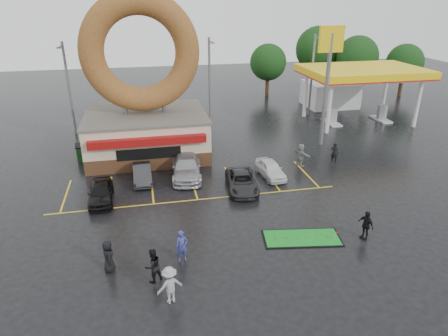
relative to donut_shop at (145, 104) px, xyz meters
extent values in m
plane|color=black|center=(3.00, -12.97, -4.46)|extent=(120.00, 120.00, 0.00)
cube|color=#472B19|center=(0.00, 0.03, -3.86)|extent=(10.00, 8.00, 1.20)
cube|color=beige|center=(0.00, 0.03, -2.11)|extent=(10.00, 8.00, 2.30)
cube|color=#59544C|center=(0.00, 0.03, -0.86)|extent=(10.20, 8.20, 0.20)
cube|color=maroon|center=(0.00, -4.27, -1.86)|extent=(9.00, 0.60, 0.60)
cylinder|color=slate|center=(-1.60, 0.03, -0.16)|extent=(0.30, 0.30, 1.20)
cylinder|color=slate|center=(1.60, 0.03, -0.16)|extent=(0.30, 0.30, 1.20)
torus|color=brown|center=(0.00, 0.03, 4.24)|extent=(9.60, 2.00, 9.60)
cylinder|color=silver|center=(18.00, 2.03, -1.96)|extent=(0.40, 0.40, 5.00)
cylinder|color=silver|center=(28.00, 2.03, -1.96)|extent=(0.40, 0.40, 5.00)
cylinder|color=silver|center=(18.00, 8.03, -1.96)|extent=(0.40, 0.40, 5.00)
cylinder|color=silver|center=(28.00, 8.03, -1.96)|extent=(0.40, 0.40, 5.00)
cube|color=silver|center=(23.00, 5.03, 0.79)|extent=(12.00, 8.00, 0.50)
cube|color=yellow|center=(23.00, 5.03, 1.09)|extent=(12.30, 8.30, 0.70)
cube|color=#99999E|center=(20.00, 5.03, -3.56)|extent=(0.90, 0.60, 1.60)
cube|color=#99999E|center=(26.00, 5.03, -3.56)|extent=(0.90, 0.60, 1.60)
cube|color=silver|center=(23.00, 12.03, -2.96)|extent=(6.00, 5.00, 3.00)
cylinder|color=slate|center=(16.00, -0.97, 0.54)|extent=(0.36, 0.36, 10.00)
cube|color=yellow|center=(16.00, -0.97, 5.04)|extent=(2.20, 0.30, 2.20)
cylinder|color=slate|center=(-7.00, 7.03, 0.04)|extent=(0.24, 0.24, 9.00)
cylinder|color=slate|center=(-7.00, 6.03, 4.24)|extent=(0.12, 2.00, 0.12)
cube|color=slate|center=(-7.00, 5.03, 4.19)|extent=(0.40, 0.18, 0.12)
cylinder|color=slate|center=(7.00, 8.03, 0.04)|extent=(0.24, 0.24, 9.00)
cylinder|color=slate|center=(7.00, 7.03, 4.24)|extent=(0.12, 2.00, 0.12)
cube|color=slate|center=(7.00, 6.03, 4.19)|extent=(0.40, 0.18, 0.12)
cylinder|color=slate|center=(19.00, 9.03, 0.04)|extent=(0.24, 0.24, 9.00)
cylinder|color=slate|center=(19.00, 8.03, 4.24)|extent=(0.12, 2.00, 0.12)
cube|color=slate|center=(19.00, 7.03, 4.19)|extent=(0.40, 0.18, 0.12)
cylinder|color=#332114|center=(29.00, 17.03, -3.02)|extent=(0.50, 0.50, 2.88)
sphere|color=black|center=(29.00, 17.03, 0.74)|extent=(5.60, 5.60, 5.60)
cylinder|color=#332114|center=(35.00, 15.03, -3.20)|extent=(0.50, 0.50, 2.52)
sphere|color=black|center=(35.00, 15.03, 0.09)|extent=(4.90, 4.90, 4.90)
cylinder|color=#332114|center=(25.00, 21.03, -2.84)|extent=(0.50, 0.50, 3.24)
sphere|color=black|center=(25.00, 21.03, 1.39)|extent=(6.30, 6.30, 6.30)
cylinder|color=#332114|center=(17.00, 19.03, -3.20)|extent=(0.50, 0.50, 2.52)
sphere|color=black|center=(17.00, 19.03, 0.09)|extent=(4.90, 4.90, 4.90)
imported|color=black|center=(-3.45, -8.41, -3.79)|extent=(1.67, 4.00, 1.35)
imported|color=#2A2A2D|center=(-0.63, -5.70, -3.84)|extent=(1.39, 3.80, 1.24)
imported|color=#9F9FA4|center=(2.74, -5.53, -3.69)|extent=(2.70, 5.51, 1.54)
imported|color=#28292B|center=(6.36, -8.63, -3.84)|extent=(2.57, 4.70, 1.25)
imported|color=silver|center=(9.08, -6.92, -3.84)|extent=(1.81, 3.81, 1.26)
imported|color=navy|center=(1.21, -16.15, -3.58)|extent=(0.68, 0.48, 1.77)
imported|color=black|center=(-0.36, -17.52, -3.56)|extent=(1.10, 1.02, 1.81)
imported|color=#939396|center=(0.33, -19.15, -3.52)|extent=(1.37, 1.04, 1.88)
imported|color=black|center=(-2.52, -16.25, -3.59)|extent=(0.68, 0.93, 1.75)
imported|color=black|center=(11.74, -16.24, -3.58)|extent=(0.74, 1.12, 1.77)
imported|color=gray|center=(12.16, -5.35, -3.52)|extent=(1.14, 1.83, 1.88)
imported|color=black|center=(15.19, -5.29, -3.59)|extent=(0.75, 0.74, 1.74)
cube|color=#173D18|center=(-5.05, -0.42, -3.81)|extent=(1.94, 1.41, 1.30)
cube|color=black|center=(8.20, -15.54, -4.44)|extent=(4.71, 2.60, 0.05)
cube|color=#168724|center=(8.20, -15.54, -4.41)|extent=(4.48, 2.37, 0.03)
cylinder|color=silver|center=(9.96, -16.12, -4.16)|extent=(0.02, 0.02, 0.51)
cube|color=red|center=(10.03, -16.12, -3.96)|extent=(0.14, 0.01, 0.10)
camera|label=1|loc=(-0.25, -33.73, 8.53)|focal=32.00mm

